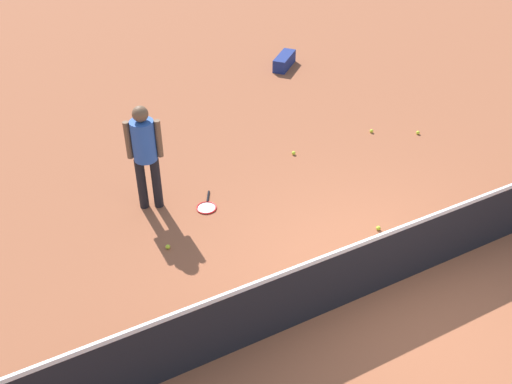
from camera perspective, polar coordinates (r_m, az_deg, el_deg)
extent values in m
plane|color=#9E5638|center=(7.79, 11.96, -9.22)|extent=(40.00, 40.00, 0.00)
cube|color=black|center=(7.48, 12.39, -6.75)|extent=(10.00, 0.02, 0.91)
cube|color=white|center=(7.17, 12.87, -3.89)|extent=(10.00, 0.04, 0.06)
cylinder|color=black|center=(8.85, -9.66, 0.90)|extent=(0.18, 0.18, 0.85)
cylinder|color=black|center=(8.87, -11.07, 0.82)|extent=(0.18, 0.18, 0.85)
cylinder|color=#2D59B2|center=(8.46, -10.89, 4.94)|extent=(0.44, 0.44, 0.62)
cylinder|color=brown|center=(8.43, -9.45, 5.16)|extent=(0.12, 0.12, 0.58)
cylinder|color=brown|center=(8.48, -12.36, 4.96)|extent=(0.12, 0.12, 0.58)
sphere|color=brown|center=(8.26, -11.22, 7.47)|extent=(0.30, 0.30, 0.23)
torus|color=red|center=(8.93, -4.84, -1.55)|extent=(0.43, 0.43, 0.02)
cylinder|color=silver|center=(8.93, -4.84, -1.55)|extent=(0.36, 0.36, 0.00)
cylinder|color=black|center=(9.16, -4.69, -0.45)|extent=(0.16, 0.26, 0.03)
sphere|color=#C6E033|center=(11.02, 11.19, 5.85)|extent=(0.07, 0.07, 0.07)
sphere|color=#C6E033|center=(8.67, 11.83, -3.47)|extent=(0.07, 0.07, 0.07)
sphere|color=#C6E033|center=(11.16, 15.50, 5.60)|extent=(0.07, 0.07, 0.07)
sphere|color=#C6E033|center=(10.18, 3.69, 3.81)|extent=(0.07, 0.07, 0.07)
sphere|color=#C6E033|center=(8.26, -8.59, -5.31)|extent=(0.07, 0.07, 0.07)
cube|color=navy|center=(13.42, 2.78, 12.63)|extent=(0.79, 0.74, 0.28)
cylinder|color=black|center=(13.72, 3.25, 13.16)|extent=(0.25, 0.27, 0.27)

